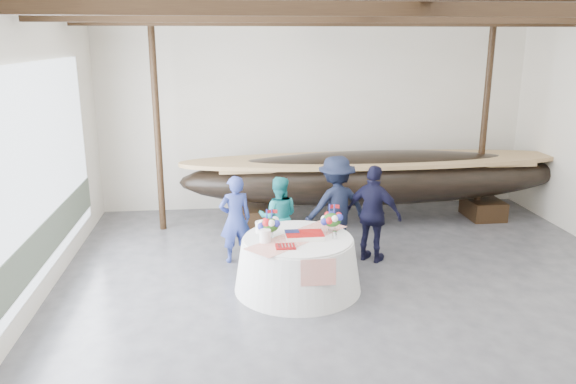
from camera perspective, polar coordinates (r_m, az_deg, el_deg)
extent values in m
cube|color=#3D3D42|center=(8.30, 9.41, -13.21)|extent=(10.00, 12.00, 0.01)
cube|color=silver|center=(13.27, 2.83, 8.01)|extent=(10.00, 0.02, 4.50)
cube|color=black|center=(6.37, 13.67, 17.74)|extent=(9.80, 0.12, 0.18)
cube|color=black|center=(8.76, 7.92, 17.24)|extent=(9.80, 0.12, 0.18)
cube|color=black|center=(11.20, 4.67, 16.88)|extent=(9.80, 0.12, 0.18)
cube|color=black|center=(7.32, 10.97, 18.53)|extent=(0.15, 11.76, 0.15)
cylinder|color=black|center=(11.82, -13.17, 6.72)|extent=(0.14, 0.14, 4.50)
cylinder|color=black|center=(13.01, 19.36, 7.02)|extent=(0.14, 0.14, 4.50)
cube|color=silver|center=(8.70, -25.25, 0.98)|extent=(0.02, 7.00, 3.20)
cube|color=#596654|center=(9.01, -24.39, -5.81)|extent=(0.02, 7.00, 0.60)
cube|color=black|center=(12.22, -2.87, -2.44)|extent=(0.74, 0.95, 0.42)
cube|color=black|center=(13.50, 19.20, -1.57)|extent=(0.74, 0.95, 0.42)
ellipsoid|color=black|center=(12.41, 8.87, 1.48)|extent=(8.46, 1.69, 1.16)
cube|color=#9E7A4C|center=(12.34, 8.93, 2.91)|extent=(6.77, 1.11, 0.06)
cone|color=silver|center=(9.13, 0.99, -7.32)|extent=(2.05, 2.05, 0.85)
cylinder|color=silver|center=(8.97, 1.01, -4.76)|extent=(1.74, 1.74, 0.04)
cube|color=red|center=(8.96, 1.01, -4.62)|extent=(1.78, 1.67, 0.01)
cube|color=white|center=(8.94, 1.67, -4.46)|extent=(0.60, 0.40, 0.07)
cylinder|color=white|center=(8.74, -2.33, -4.49)|extent=(0.18, 0.18, 0.20)
cylinder|color=white|center=(9.18, -2.78, -3.56)|extent=(0.18, 0.18, 0.18)
cube|color=maroon|center=(8.54, -0.26, -5.56)|extent=(0.30, 0.24, 0.03)
cone|color=silver|center=(8.92, 4.77, -4.38)|extent=(0.09, 0.09, 0.12)
imported|color=navy|center=(10.13, -5.38, -2.77)|extent=(0.66, 0.50, 1.61)
imported|color=teal|center=(10.34, -0.97, -2.55)|extent=(0.81, 0.66, 1.52)
imported|color=black|center=(10.36, 4.91, -1.49)|extent=(1.36, 0.97, 1.90)
imported|color=black|center=(10.20, 8.69, -2.24)|extent=(1.09, 0.99, 1.78)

